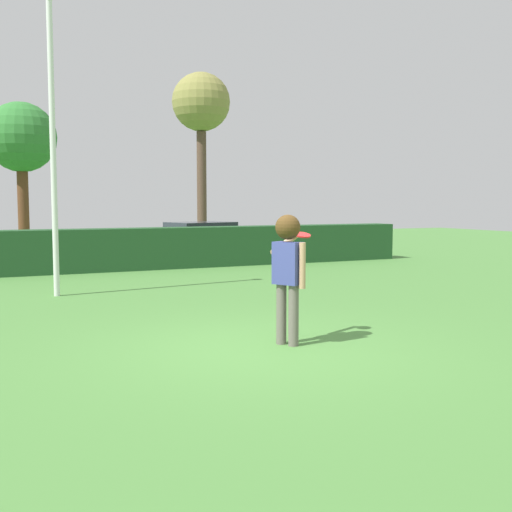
% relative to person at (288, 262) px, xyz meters
% --- Properties ---
extents(ground_plane, '(60.00, 60.00, 0.00)m').
position_rel_person_xyz_m(ground_plane, '(-0.40, -0.03, -1.15)').
color(ground_plane, '#4C843B').
extents(person, '(0.61, 0.78, 1.79)m').
position_rel_person_xyz_m(person, '(0.00, 0.00, 0.00)').
color(person, '#68605A').
rests_on(person, ground).
extents(frisbee, '(0.24, 0.23, 0.08)m').
position_rel_person_xyz_m(frisbee, '(0.42, 0.33, 0.34)').
color(frisbee, red).
extents(lamppost, '(0.24, 0.24, 6.24)m').
position_rel_person_xyz_m(lamppost, '(-2.23, 6.03, 2.29)').
color(lamppost, silver).
rests_on(lamppost, ground).
extents(hedge_row, '(19.80, 0.90, 1.21)m').
position_rel_person_xyz_m(hedge_row, '(-0.40, 10.39, -0.54)').
color(hedge_row, '#214B26').
rests_on(hedge_row, ground).
extents(parked_car_green, '(4.48, 2.65, 1.25)m').
position_rel_person_xyz_m(parked_car_green, '(3.81, 13.62, -0.46)').
color(parked_car_green, '#1E6633').
rests_on(parked_car_green, ground).
extents(birch_tree, '(2.75, 2.75, 5.90)m').
position_rel_person_xyz_m(birch_tree, '(-1.68, 19.05, 3.29)').
color(birch_tree, brown).
rests_on(birch_tree, ground).
extents(bare_elm_tree, '(2.50, 2.50, 7.50)m').
position_rel_person_xyz_m(bare_elm_tree, '(5.54, 18.09, 4.91)').
color(bare_elm_tree, brown).
rests_on(bare_elm_tree, ground).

